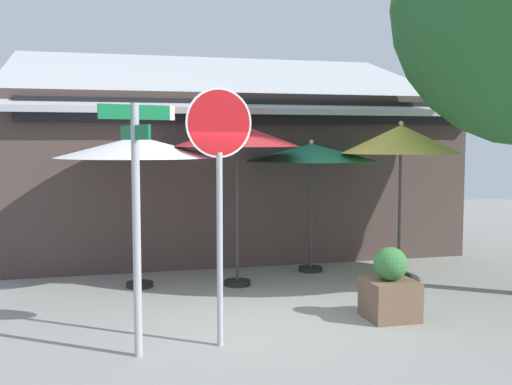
# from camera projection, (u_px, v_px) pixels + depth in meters

# --- Properties ---
(ground_plane) EXTENTS (28.00, 28.00, 0.10)m
(ground_plane) POSITION_uv_depth(u_px,v_px,m) (264.00, 319.00, 8.49)
(ground_plane) COLOR gray
(cafe_building) EXTENTS (9.52, 5.85, 4.64)m
(cafe_building) POSITION_uv_depth(u_px,v_px,m) (225.00, 169.00, 14.19)
(cafe_building) COLOR #473833
(cafe_building) RESTS_ON ground
(street_sign_post) EXTENTS (0.84, 0.78, 2.81)m
(street_sign_post) POSITION_uv_depth(u_px,v_px,m) (137.00, 203.00, 6.77)
(street_sign_post) COLOR #A8AAB2
(street_sign_post) RESTS_ON ground
(stop_sign) EXTENTS (0.79, 0.14, 3.01)m
(stop_sign) POSITION_uv_depth(u_px,v_px,m) (219.00, 166.00, 7.09)
(stop_sign) COLOR #A8AAB2
(stop_sign) RESTS_ON ground
(patio_umbrella_ivory_left) EXTENTS (2.64, 2.64, 2.54)m
(patio_umbrella_ivory_left) POSITION_uv_depth(u_px,v_px,m) (138.00, 148.00, 9.97)
(patio_umbrella_ivory_left) COLOR black
(patio_umbrella_ivory_left) RESTS_ON ground
(patio_umbrella_crimson_center) EXTENTS (2.09, 2.09, 2.76)m
(patio_umbrella_crimson_center) POSITION_uv_depth(u_px,v_px,m) (237.00, 136.00, 10.08)
(patio_umbrella_crimson_center) COLOR black
(patio_umbrella_crimson_center) RESTS_ON ground
(patio_umbrella_forest_green_right) EXTENTS (2.40, 2.40, 2.41)m
(patio_umbrella_forest_green_right) POSITION_uv_depth(u_px,v_px,m) (311.00, 153.00, 11.20)
(patio_umbrella_forest_green_right) COLOR black
(patio_umbrella_forest_green_right) RESTS_ON ground
(patio_umbrella_mustard_far_right) EXTENTS (2.03, 2.03, 2.73)m
(patio_umbrella_mustard_far_right) POSITION_uv_depth(u_px,v_px,m) (401.00, 141.00, 10.50)
(patio_umbrella_mustard_far_right) COLOR black
(patio_umbrella_mustard_far_right) RESTS_ON ground
(sidewalk_planter) EXTENTS (0.65, 0.65, 0.98)m
(sidewalk_planter) POSITION_uv_depth(u_px,v_px,m) (390.00, 289.00, 8.31)
(sidewalk_planter) COLOR brown
(sidewalk_planter) RESTS_ON ground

